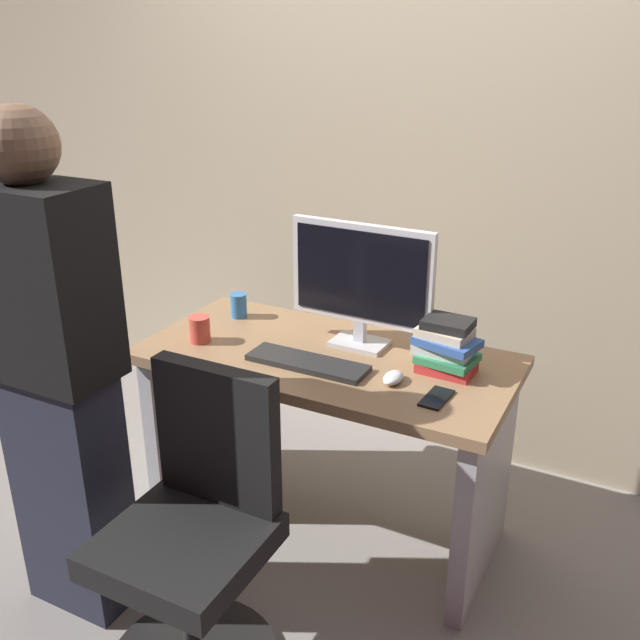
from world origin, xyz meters
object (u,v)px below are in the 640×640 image
office_chair (196,543)px  keyboard (307,363)px  monitor (361,279)px  cup_near_keyboard (200,329)px  cell_phone (437,398)px  desk (326,412)px  book_stack (446,347)px  person_at_desk (55,376)px  cup_by_monitor (239,305)px  mouse (393,378)px

office_chair → keyboard: size_ratio=2.19×
monitor → cup_near_keyboard: size_ratio=5.53×
keyboard → cell_phone: 0.48m
office_chair → keyboard: office_chair is taller
cup_near_keyboard → desk: bearing=13.5°
book_stack → person_at_desk: bearing=-141.8°
book_stack → cell_phone: (0.04, -0.21, -0.08)m
cup_by_monitor → desk: bearing=-18.7°
office_chair → mouse: bearing=61.4°
cup_near_keyboard → mouse: bearing=1.2°
person_at_desk → monitor: bearing=52.4°
office_chair → keyboard: 0.70m
mouse → cup_by_monitor: (-0.77, 0.26, 0.03)m
office_chair → desk: bearing=85.7°
cup_by_monitor → book_stack: 0.90m
office_chair → cup_near_keyboard: bearing=123.6°
desk → cup_near_keyboard: 0.56m
desk → keyboard: keyboard is taller
desk → monitor: monitor is taller
keyboard → cell_phone: (0.47, -0.03, -0.01)m
person_at_desk → cup_by_monitor: person_at_desk is taller
desk → cup_by_monitor: cup_by_monitor is taller
office_chair → monitor: 1.04m
person_at_desk → cup_by_monitor: size_ratio=17.00×
cell_phone → desk: bearing=166.5°
desk → mouse: 0.40m
monitor → book_stack: size_ratio=2.36×
cup_near_keyboard → cell_phone: (0.92, -0.03, -0.04)m
desk → person_at_desk: bearing=-128.9°
keyboard → cell_phone: bearing=-3.1°
desk → cup_near_keyboard: cup_near_keyboard is taller
keyboard → person_at_desk: bearing=-132.4°
person_at_desk → mouse: person_at_desk is taller
person_at_desk → cup_near_keyboard: 0.60m
cup_near_keyboard → book_stack: (0.88, 0.18, 0.04)m
office_chair → cell_phone: 0.85m
desk → person_at_desk: 0.97m
cup_near_keyboard → office_chair: bearing=-56.4°
person_at_desk → monitor: (0.64, 0.83, 0.16)m
cup_by_monitor → cell_phone: cup_by_monitor is taller
monitor → cup_near_keyboard: 0.63m
mouse → book_stack: (0.12, 0.16, 0.07)m
person_at_desk → cup_near_keyboard: (0.10, 0.59, -0.05)m
desk → cell_phone: cell_phone is taller
cell_phone → book_stack: bearing=104.9°
monitor → mouse: 0.39m
mouse → cup_near_keyboard: 0.76m
monitor → cup_by_monitor: bearing=176.4°
cup_near_keyboard → cup_by_monitor: bearing=91.6°
cup_near_keyboard → cell_phone: cup_near_keyboard is taller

